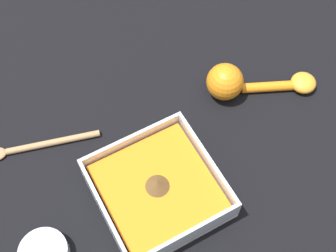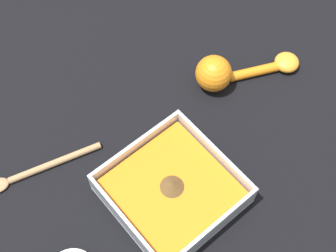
{
  "view_description": "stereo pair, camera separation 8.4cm",
  "coord_description": "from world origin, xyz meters",
  "px_view_note": "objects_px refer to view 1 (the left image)",
  "views": [
    {
      "loc": [
        0.14,
        0.28,
        0.76
      ],
      "look_at": [
        -0.06,
        -0.09,
        0.03
      ],
      "focal_mm": 50.0,
      "sensor_mm": 36.0,
      "label": 1
    },
    {
      "loc": [
        0.21,
        0.23,
        0.76
      ],
      "look_at": [
        -0.06,
        -0.09,
        0.03
      ],
      "focal_mm": 50.0,
      "sensor_mm": 36.0,
      "label": 2
    }
  ],
  "objects_px": {
    "lemon_squeezer": "(229,82)",
    "wooden_spoon": "(35,146)",
    "square_dish": "(158,190)",
    "lemon_half": "(303,83)"
  },
  "relations": [
    {
      "from": "lemon_squeezer",
      "to": "wooden_spoon",
      "type": "distance_m",
      "value": 0.38
    },
    {
      "from": "square_dish",
      "to": "lemon_half",
      "type": "distance_m",
      "value": 0.36
    },
    {
      "from": "lemon_squeezer",
      "to": "wooden_spoon",
      "type": "xyz_separation_m",
      "value": [
        0.37,
        -0.06,
        -0.03
      ]
    },
    {
      "from": "lemon_squeezer",
      "to": "lemon_half",
      "type": "distance_m",
      "value": 0.15
    },
    {
      "from": "lemon_squeezer",
      "to": "lemon_half",
      "type": "bearing_deg",
      "value": -179.3
    },
    {
      "from": "lemon_half",
      "to": "wooden_spoon",
      "type": "bearing_deg",
      "value": -13.83
    },
    {
      "from": "wooden_spoon",
      "to": "lemon_squeezer",
      "type": "bearing_deg",
      "value": -174.38
    },
    {
      "from": "lemon_half",
      "to": "wooden_spoon",
      "type": "relative_size",
      "value": 0.24
    },
    {
      "from": "square_dish",
      "to": "wooden_spoon",
      "type": "height_order",
      "value": "square_dish"
    },
    {
      "from": "lemon_squeezer",
      "to": "lemon_half",
      "type": "xyz_separation_m",
      "value": [
        -0.14,
        0.06,
        -0.02
      ]
    }
  ]
}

